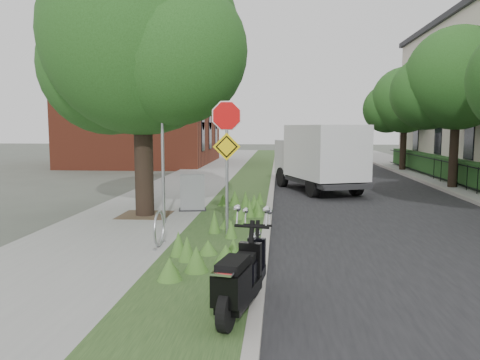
% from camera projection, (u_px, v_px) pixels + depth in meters
% --- Properties ---
extents(ground, '(120.00, 120.00, 0.00)m').
position_uv_depth(ground, '(288.00, 247.00, 10.22)').
color(ground, '#4C5147').
rests_on(ground, ground).
extents(sidewalk_near, '(3.50, 60.00, 0.12)m').
position_uv_depth(sidewalk_near, '(186.00, 185.00, 20.47)').
color(sidewalk_near, gray).
rests_on(sidewalk_near, ground).
extents(verge, '(2.00, 60.00, 0.12)m').
position_uv_depth(verge, '(249.00, 186.00, 20.24)').
color(verge, '#26411C').
rests_on(verge, ground).
extents(kerb_near, '(0.20, 60.00, 0.13)m').
position_uv_depth(kerb_near, '(272.00, 186.00, 20.15)').
color(kerb_near, '#9E9991').
rests_on(kerb_near, ground).
extents(road, '(7.00, 60.00, 0.01)m').
position_uv_depth(road, '(355.00, 189.00, 19.87)').
color(road, black).
rests_on(road, ground).
extents(kerb_far, '(0.20, 60.00, 0.13)m').
position_uv_depth(kerb_far, '(439.00, 188.00, 19.57)').
color(kerb_far, '#9E9991').
rests_on(kerb_far, ground).
extents(street_tree_main, '(6.21, 5.54, 7.66)m').
position_uv_depth(street_tree_main, '(139.00, 47.00, 12.85)').
color(street_tree_main, black).
rests_on(street_tree_main, ground).
extents(bare_post, '(0.08, 0.08, 4.00)m').
position_uv_depth(bare_post, '(163.00, 146.00, 12.03)').
color(bare_post, '#A5A8AD').
rests_on(bare_post, ground).
extents(bike_hoop, '(0.06, 0.78, 0.77)m').
position_uv_depth(bike_hoop, '(159.00, 229.00, 9.79)').
color(bike_hoop, '#A5A8AD').
rests_on(bike_hoop, ground).
extents(sign_assembly, '(0.94, 0.08, 3.22)m').
position_uv_depth(sign_assembly, '(227.00, 140.00, 10.65)').
color(sign_assembly, '#A5A8AD').
rests_on(sign_assembly, ground).
extents(fence_far, '(0.04, 24.00, 1.00)m').
position_uv_depth(fence_far, '(458.00, 174.00, 19.44)').
color(fence_far, black).
rests_on(fence_far, ground).
extents(hedge_far, '(1.00, 24.00, 1.10)m').
position_uv_depth(hedge_far, '(475.00, 174.00, 19.38)').
color(hedge_far, '#19481E').
rests_on(hedge_far, footpath_far).
extents(brick_building, '(9.40, 10.40, 8.30)m').
position_uv_depth(brick_building, '(145.00, 104.00, 32.31)').
color(brick_building, brown).
rests_on(brick_building, ground).
extents(far_tree_b, '(4.83, 4.31, 6.56)m').
position_uv_depth(far_tree_b, '(455.00, 84.00, 19.09)').
color(far_tree_b, black).
rests_on(far_tree_b, ground).
extents(far_tree_c, '(4.37, 3.89, 5.93)m').
position_uv_depth(far_tree_c, '(404.00, 104.00, 27.05)').
color(far_tree_c, black).
rests_on(far_tree_c, ground).
extents(scooter_near, '(0.59, 1.73, 0.83)m').
position_uv_depth(scooter_near, '(237.00, 288.00, 6.10)').
color(scooter_near, black).
rests_on(scooter_near, ground).
extents(scooter_far, '(0.45, 1.55, 0.74)m').
position_uv_depth(scooter_far, '(249.00, 274.00, 6.84)').
color(scooter_far, black).
rests_on(scooter_far, ground).
extents(box_truck, '(3.58, 5.42, 2.30)m').
position_uv_depth(box_truck, '(319.00, 155.00, 18.76)').
color(box_truck, '#262628').
rests_on(box_truck, ground).
extents(utility_cabinet, '(0.89, 0.68, 1.08)m').
position_uv_depth(utility_cabinet, '(192.00, 193.00, 14.05)').
color(utility_cabinet, '#262628').
rests_on(utility_cabinet, ground).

